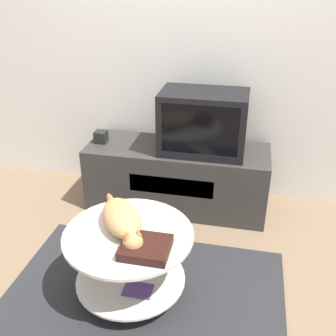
% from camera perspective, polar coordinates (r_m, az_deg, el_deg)
% --- Properties ---
extents(ground_plane, '(12.00, 12.00, 0.00)m').
position_cam_1_polar(ground_plane, '(2.45, -3.40, -17.96)').
color(ground_plane, '#7F664C').
extents(wall_back, '(8.00, 0.05, 2.60)m').
position_cam_1_polar(wall_back, '(3.09, 2.93, 19.11)').
color(wall_back, silver).
rests_on(wall_back, ground_plane).
extents(rug, '(1.61, 1.07, 0.02)m').
position_cam_1_polar(rug, '(2.44, -3.41, -17.79)').
color(rug, '#28282B').
rests_on(rug, ground_plane).
extents(tv_stand, '(1.39, 0.49, 0.50)m').
position_cam_1_polar(tv_stand, '(3.11, 1.32, -1.28)').
color(tv_stand, '#33302D').
rests_on(tv_stand, ground_plane).
extents(tv, '(0.62, 0.38, 0.45)m').
position_cam_1_polar(tv, '(2.87, 5.13, 6.61)').
color(tv, black).
rests_on(tv, tv_stand).
extents(speaker, '(0.09, 0.09, 0.09)m').
position_cam_1_polar(speaker, '(3.12, -9.71, 4.48)').
color(speaker, black).
rests_on(speaker, tv_stand).
extents(coffee_table, '(0.72, 0.72, 0.42)m').
position_cam_1_polar(coffee_table, '(2.27, -5.61, -12.54)').
color(coffee_table, '#B2B2B7').
rests_on(coffee_table, rug).
extents(dvd_box, '(0.25, 0.22, 0.05)m').
position_cam_1_polar(dvd_box, '(2.03, -3.25, -11.47)').
color(dvd_box, black).
rests_on(dvd_box, coffee_table).
extents(cat, '(0.38, 0.52, 0.13)m').
position_cam_1_polar(cat, '(2.17, -6.64, -7.44)').
color(cat, tan).
rests_on(cat, coffee_table).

